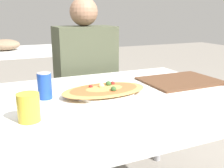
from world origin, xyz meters
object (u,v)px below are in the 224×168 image
(pizza_main, at_px, (104,91))
(drink_glass, at_px, (29,107))
(soda_can, at_px, (45,86))
(chair_far_seated, at_px, (82,94))
(person_seated, at_px, (86,69))
(dining_table, at_px, (118,109))

(pizza_main, height_order, drink_glass, drink_glass)
(soda_can, height_order, drink_glass, soda_can)
(chair_far_seated, xyz_separation_m, pizza_main, (-0.12, -0.77, 0.26))
(person_seated, relative_size, drink_glass, 11.44)
(pizza_main, height_order, soda_can, soda_can)
(dining_table, xyz_separation_m, person_seated, (0.07, 0.71, 0.06))
(soda_can, xyz_separation_m, drink_glass, (-0.10, -0.25, -0.01))
(person_seated, xyz_separation_m, pizza_main, (-0.12, -0.66, 0.03))
(person_seated, bearing_deg, soda_can, 56.26)
(person_seated, bearing_deg, chair_far_seated, -90.00)
(pizza_main, xyz_separation_m, soda_can, (-0.28, 0.06, 0.04))
(chair_far_seated, height_order, soda_can, chair_far_seated)
(soda_can, bearing_deg, drink_glass, -112.83)
(person_seated, height_order, pizza_main, person_seated)
(pizza_main, bearing_deg, person_seated, 79.40)
(dining_table, distance_m, pizza_main, 0.11)
(person_seated, xyz_separation_m, soda_can, (-0.40, -0.60, 0.07))
(dining_table, height_order, soda_can, soda_can)
(dining_table, relative_size, soda_can, 9.73)
(chair_far_seated, xyz_separation_m, person_seated, (0.00, -0.11, 0.23))
(person_seated, bearing_deg, pizza_main, 79.40)
(dining_table, bearing_deg, person_seated, 84.16)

